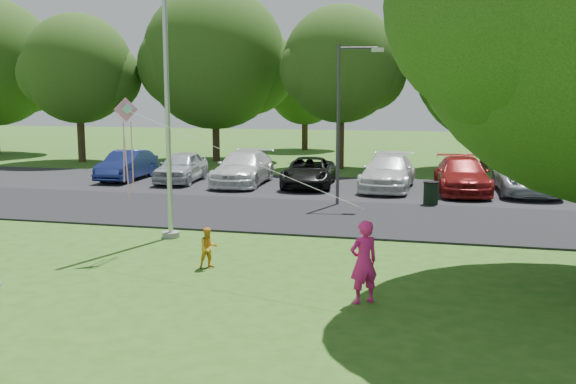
% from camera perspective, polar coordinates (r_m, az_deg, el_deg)
% --- Properties ---
extents(ground, '(120.00, 120.00, 0.00)m').
position_cam_1_polar(ground, '(12.94, -5.22, -9.63)').
color(ground, '#2A5817').
rests_on(ground, ground).
extents(park_road, '(60.00, 6.00, 0.06)m').
position_cam_1_polar(park_road, '(21.37, 2.72, -2.16)').
color(park_road, black).
rests_on(park_road, ground).
extents(parking_strip, '(42.00, 7.00, 0.06)m').
position_cam_1_polar(parking_strip, '(27.68, 5.35, 0.32)').
color(parking_strip, black).
rests_on(parking_strip, ground).
extents(flagpole, '(0.50, 0.50, 10.00)m').
position_cam_1_polar(flagpole, '(18.23, -10.72, 8.90)').
color(flagpole, '#B7BABF').
rests_on(flagpole, ground).
extents(street_lamp, '(1.63, 0.37, 5.80)m').
position_cam_1_polar(street_lamp, '(23.23, 5.07, 7.28)').
color(street_lamp, '#3F3F44').
rests_on(street_lamp, ground).
extents(trash_can, '(0.57, 0.57, 0.90)m').
position_cam_1_polar(trash_can, '(23.95, 12.58, -0.15)').
color(trash_can, black).
rests_on(trash_can, ground).
extents(tree_row, '(64.35, 11.94, 10.88)m').
position_cam_1_polar(tree_row, '(35.94, 10.18, 11.23)').
color(tree_row, '#332316').
rests_on(tree_row, ground).
extents(horizon_trees, '(77.46, 7.20, 7.02)m').
position_cam_1_polar(horizon_trees, '(45.46, 14.12, 8.79)').
color(horizon_trees, '#332316').
rests_on(horizon_trees, ground).
extents(parked_cars, '(23.02, 5.34, 1.45)m').
position_cam_1_polar(parked_cars, '(27.50, 6.46, 1.76)').
color(parked_cars, navy).
rests_on(parked_cars, ground).
extents(woman, '(0.72, 0.68, 1.65)m').
position_cam_1_polar(woman, '(12.64, 6.74, -6.20)').
color(woman, '#E81E81').
rests_on(woman, ground).
extents(child_yellow, '(0.60, 0.58, 0.97)m').
position_cam_1_polar(child_yellow, '(15.22, -7.08, -4.95)').
color(child_yellow, orange).
rests_on(child_yellow, ground).
extents(kite, '(6.50, 2.65, 2.59)m').
position_cam_1_polar(kite, '(16.33, -13.76, 5.47)').
color(kite, pink).
rests_on(kite, ground).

